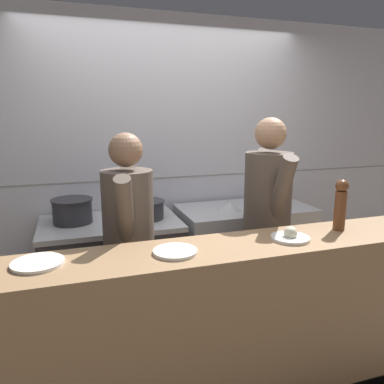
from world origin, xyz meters
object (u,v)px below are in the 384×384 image
Objects in this scene: stock_pot at (72,210)px; chef_head_cook at (129,243)px; pepper_mill at (341,204)px; plated_dish_appetiser at (175,252)px; plated_dish_dessert at (290,236)px; oven_range at (113,272)px; sauce_pot at (145,209)px; mixing_bowl_steel at (230,206)px; chef_sous at (267,221)px; plated_dish_main at (38,263)px.

stock_pot is 0.20× the size of chef_head_cook.
chef_head_cook reaches higher than pepper_mill.
plated_dish_dessert reaches higher than plated_dish_appetiser.
oven_range is 0.60m from sauce_pot.
mixing_bowl_steel is 0.96× the size of plated_dish_dessert.
pepper_mill is (1.33, -1.09, 0.74)m from oven_range.
chef_sous is at bearing 32.89° from plated_dish_appetiser.
plated_dish_main is at bearing -124.45° from sauce_pot.
pepper_mill is at bearing -39.40° from oven_range.
chef_head_cook is at bearing 107.71° from plated_dish_appetiser.
chef_head_cook is (-1.27, 0.46, -0.28)m from pepper_mill.
oven_range is at bearing -9.50° from stock_pot.
chef_head_cook is (-0.17, 0.53, -0.12)m from plated_dish_appetiser.
stock_pot is 0.98× the size of sauce_pot.
chef_sous reaches higher than sauce_pot.
pepper_mill reaches higher than plated_dish_dessert.
stock_pot is 1.16m from plated_dish_main.
stock_pot is at bearing 112.98° from plated_dish_appetiser.
mixing_bowl_steel is at bearing 53.95° from plated_dish_appetiser.
oven_range is 1.15m from mixing_bowl_steel.
mixing_bowl_steel reaches higher than oven_range.
plated_dish_appetiser is at bearing -67.02° from stock_pot.
chef_head_cook is at bearing 160.05° from pepper_mill.
mixing_bowl_steel is 1.37m from plated_dish_appetiser.
plated_dish_main is at bearing -125.20° from chef_head_cook.
plated_dish_dessert reaches higher than mixing_bowl_steel.
plated_dish_main is at bearing -179.88° from pepper_mill.
chef_sous is at bearing 17.83° from plated_dish_main.
oven_range is 4.66× the size of plated_dish_appetiser.
plated_dish_main is 0.71m from chef_head_cook.
chef_sous reaches higher than mixing_bowl_steel.
plated_dish_dessert is 0.13× the size of chef_sous.
mixing_bowl_steel is 0.86× the size of plated_dish_main.
plated_dish_main is 0.78× the size of pepper_mill.
chef_head_cook reaches higher than plated_dish_dessert.
stock_pot is 0.99× the size of pepper_mill.
pepper_mill is (1.61, -1.14, 0.19)m from stock_pot.
stock_pot is 1.36× the size of plated_dish_appetiser.
sauce_pot is at bearing 55.55° from plated_dish_main.
pepper_mill is at bearing -46.12° from sauce_pot.
pepper_mill is (1.10, 0.07, 0.16)m from plated_dish_appetiser.
stock_pot is 0.19× the size of chef_sous.
plated_dish_appetiser is 1.03m from chef_sous.
sauce_pot is at bearing 87.00° from plated_dish_appetiser.
sauce_pot is at bearing 119.37° from plated_dish_dessert.
mixing_bowl_steel is 0.13× the size of chef_sous.
plated_dish_main is 1.11× the size of plated_dish_dessert.
plated_dish_dessert is at bearing -44.67° from stock_pot.
plated_dish_main is (-0.75, -1.09, 0.05)m from sauce_pot.
chef_sous is at bearing -25.01° from stock_pot.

